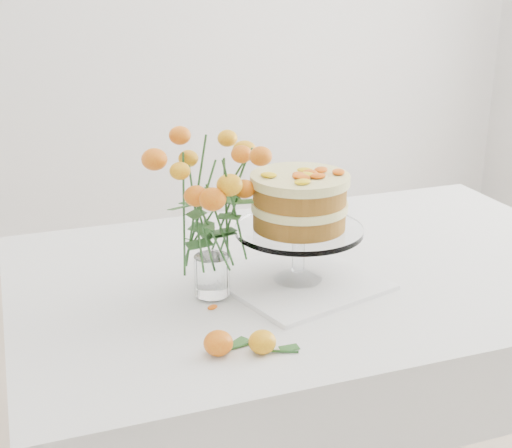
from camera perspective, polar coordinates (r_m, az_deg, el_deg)
The scene contains 11 objects.
table at distance 1.72m, azimuth 5.07°, elevation -5.93°, with size 1.43×0.93×0.76m.
napkin at distance 1.60m, azimuth 3.36°, elevation -4.54°, with size 0.32×0.32×0.01m, color white.
cake_stand at distance 1.54m, azimuth 3.49°, elevation 1.37°, with size 0.28×0.28×0.25m.
rose_vase at distance 1.46m, azimuth -3.68°, elevation 1.99°, with size 0.28×0.28×0.37m.
loose_rose_near at distance 1.32m, azimuth 0.53°, elevation -9.43°, with size 0.09×0.06×0.04m.
loose_rose_far at distance 1.32m, azimuth -3.02°, elevation -9.50°, with size 0.10×0.05×0.05m.
stray_petal_a at distance 1.56m, azimuth 2.67°, elevation -5.36°, with size 0.03×0.02×0.00m, color yellow.
stray_petal_b at distance 1.56m, azimuth 6.64°, elevation -5.39°, with size 0.03×0.02×0.00m, color yellow.
stray_petal_c at distance 1.55m, azimuth 8.62°, elevation -5.75°, with size 0.03×0.02×0.00m, color yellow.
stray_petal_d at distance 1.56m, azimuth -2.82°, elevation -5.37°, with size 0.03×0.02×0.00m, color yellow.
stray_petal_e at distance 1.49m, azimuth -3.50°, elevation -6.68°, with size 0.03×0.02×0.00m, color yellow.
Camera 1 is at (-0.66, -1.40, 1.43)m, focal length 50.00 mm.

